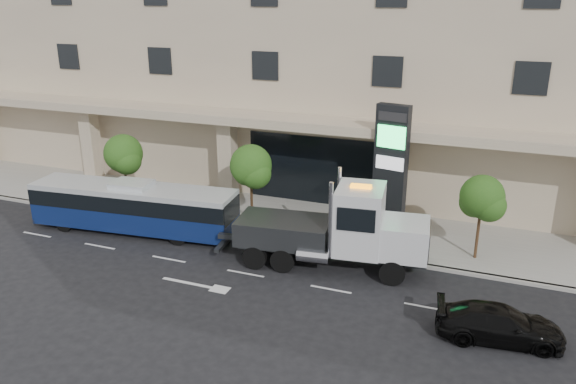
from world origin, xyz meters
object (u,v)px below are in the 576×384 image
at_px(city_bus, 134,206).
at_px(signage_pylon, 390,169).
at_px(black_sedan, 500,324).
at_px(tow_truck, 340,230).

distance_m(city_bus, signage_pylon, 13.37).
relative_size(black_sedan, signage_pylon, 0.67).
relative_size(tow_truck, black_sedan, 2.20).
height_order(black_sedan, signage_pylon, signage_pylon).
bearing_deg(city_bus, signage_pylon, 14.10).
height_order(tow_truck, black_sedan, tow_truck).
xyz_separation_m(city_bus, black_sedan, (18.14, -3.54, -0.76)).
xyz_separation_m(tow_truck, signage_pylon, (1.26, 4.62, 1.70)).
height_order(city_bus, black_sedan, city_bus).
bearing_deg(black_sedan, tow_truck, 56.01).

